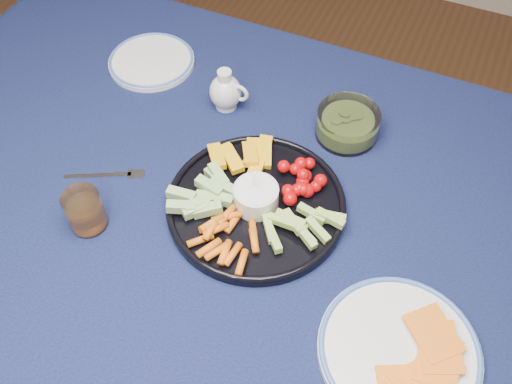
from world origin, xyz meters
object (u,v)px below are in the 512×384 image
at_px(creamer_pitcher, 226,92).
at_px(juice_tumbler, 86,212).
at_px(crudite_platter, 255,202).
at_px(pickle_bowl, 347,125).
at_px(cheese_plate, 400,349).
at_px(side_plate_extra, 152,61).
at_px(dining_table, 261,253).

bearing_deg(creamer_pitcher, juice_tumbler, -103.81).
height_order(crudite_platter, pickle_bowl, crudite_platter).
height_order(cheese_plate, side_plate_extra, cheese_plate).
distance_m(dining_table, crudite_platter, 0.11).
height_order(crudite_platter, cheese_plate, crudite_platter).
height_order(creamer_pitcher, cheese_plate, creamer_pitcher).
height_order(pickle_bowl, side_plate_extra, pickle_bowl).
xyz_separation_m(creamer_pitcher, cheese_plate, (0.48, -0.38, -0.03)).
distance_m(cheese_plate, juice_tumbler, 0.57).
relative_size(dining_table, cheese_plate, 6.70).
relative_size(dining_table, creamer_pitcher, 18.06).
relative_size(crudite_platter, pickle_bowl, 2.60).
xyz_separation_m(pickle_bowl, juice_tumbler, (-0.35, -0.40, 0.01)).
bearing_deg(juice_tumbler, crudite_platter, 30.65).
distance_m(dining_table, creamer_pitcher, 0.34).
xyz_separation_m(crudite_platter, cheese_plate, (0.31, -0.16, -0.01)).
xyz_separation_m(dining_table, pickle_bowl, (0.06, 0.28, 0.11)).
relative_size(creamer_pitcher, side_plate_extra, 0.48).
relative_size(crudite_platter, side_plate_extra, 1.70).
bearing_deg(cheese_plate, creamer_pitcher, 141.61).
bearing_deg(crudite_platter, creamer_pitcher, 126.80).
distance_m(dining_table, pickle_bowl, 0.31).
distance_m(cheese_plate, side_plate_extra, 0.81).
xyz_separation_m(pickle_bowl, side_plate_extra, (-0.47, 0.03, -0.02)).
distance_m(juice_tumbler, side_plate_extra, 0.44).
height_order(cheese_plate, juice_tumbler, juice_tumbler).
bearing_deg(pickle_bowl, side_plate_extra, 176.72).
bearing_deg(cheese_plate, crudite_platter, 153.14).
height_order(dining_table, pickle_bowl, pickle_bowl).
xyz_separation_m(cheese_plate, juice_tumbler, (-0.57, 0.01, 0.02)).
bearing_deg(cheese_plate, juice_tumbler, 179.28).
xyz_separation_m(dining_table, creamer_pitcher, (-0.19, 0.25, 0.13)).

